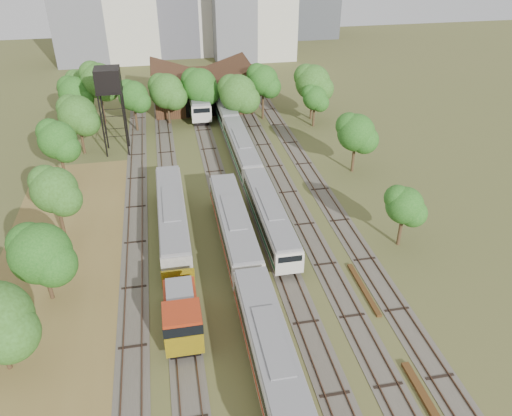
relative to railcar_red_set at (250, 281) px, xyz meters
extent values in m
plane|color=#475123|center=(2.00, -7.03, -1.92)|extent=(240.00, 240.00, 0.00)
cube|color=brown|center=(-16.00, 0.97, -1.90)|extent=(14.00, 60.00, 0.04)
cube|color=#4C473D|center=(-10.00, 17.97, -1.89)|extent=(2.60, 80.00, 0.06)
cube|color=#472D1E|center=(-10.72, 17.97, -1.80)|extent=(0.08, 80.00, 0.14)
cube|color=#472D1E|center=(-9.28, 17.97, -1.80)|extent=(0.08, 80.00, 0.14)
cube|color=#4C473D|center=(-6.00, 17.97, -1.89)|extent=(2.60, 80.00, 0.06)
cube|color=#472D1E|center=(-6.72, 17.97, -1.80)|extent=(0.08, 80.00, 0.14)
cube|color=#472D1E|center=(-5.28, 17.97, -1.80)|extent=(0.08, 80.00, 0.14)
cube|color=#4C473D|center=(0.00, 17.97, -1.89)|extent=(2.60, 80.00, 0.06)
cube|color=#472D1E|center=(-0.72, 17.97, -1.80)|extent=(0.08, 80.00, 0.14)
cube|color=#472D1E|center=(0.72, 17.97, -1.80)|extent=(0.08, 80.00, 0.14)
cube|color=#4C473D|center=(4.00, 17.97, -1.89)|extent=(2.60, 80.00, 0.06)
cube|color=#472D1E|center=(3.28, 17.97, -1.80)|extent=(0.08, 80.00, 0.14)
cube|color=#472D1E|center=(4.72, 17.97, -1.80)|extent=(0.08, 80.00, 0.14)
cube|color=#4C473D|center=(8.00, 17.97, -1.89)|extent=(2.60, 80.00, 0.06)
cube|color=#472D1E|center=(7.28, 17.97, -1.80)|extent=(0.08, 80.00, 0.14)
cube|color=#472D1E|center=(8.72, 17.97, -1.80)|extent=(0.08, 80.00, 0.14)
cube|color=#4C473D|center=(12.00, 17.97, -1.89)|extent=(2.60, 80.00, 0.06)
cube|color=#472D1E|center=(11.28, 17.97, -1.80)|extent=(0.08, 80.00, 0.14)
cube|color=#472D1E|center=(12.72, 17.97, -1.80)|extent=(0.08, 80.00, 0.14)
cube|color=black|center=(0.00, -8.69, -1.52)|extent=(2.19, 15.64, 0.79)
cube|color=beige|center=(0.00, -8.69, 0.11)|extent=(2.88, 17.00, 2.48)
cube|color=black|center=(0.00, -8.69, 0.41)|extent=(2.94, 15.64, 0.84)
cube|color=slate|center=(0.00, -8.69, 1.53)|extent=(2.65, 16.66, 0.36)
cube|color=maroon|center=(0.00, -8.69, -0.58)|extent=(2.94, 16.66, 0.45)
cube|color=black|center=(0.00, 8.81, -1.52)|extent=(2.19, 15.64, 0.79)
cube|color=beige|center=(0.00, 8.81, 0.11)|extent=(2.88, 17.00, 2.48)
cube|color=black|center=(0.00, 8.81, 0.41)|extent=(2.94, 15.64, 0.84)
cube|color=slate|center=(0.00, 8.81, 1.53)|extent=(2.65, 16.66, 0.36)
cube|color=maroon|center=(0.00, 8.81, -0.58)|extent=(2.94, 16.66, 0.45)
cube|color=black|center=(4.00, 10.32, -1.56)|extent=(1.99, 15.64, 0.72)
cube|color=beige|center=(4.00, 10.32, -0.07)|extent=(2.63, 17.00, 2.26)
cube|color=black|center=(4.00, 10.32, 0.21)|extent=(2.69, 15.64, 0.77)
cube|color=slate|center=(4.00, 10.32, 1.23)|extent=(2.42, 16.66, 0.33)
cube|color=#165934|center=(4.00, 10.32, -0.70)|extent=(2.69, 16.66, 0.41)
cube|color=beige|center=(4.00, 1.87, -0.18)|extent=(2.67, 0.25, 2.04)
cube|color=black|center=(4.00, 27.82, -1.56)|extent=(1.99, 15.64, 0.72)
cube|color=beige|center=(4.00, 27.82, -0.07)|extent=(2.63, 17.00, 2.26)
cube|color=black|center=(4.00, 27.82, 0.21)|extent=(2.69, 15.64, 0.77)
cube|color=slate|center=(4.00, 27.82, 1.23)|extent=(2.42, 16.66, 0.33)
cube|color=#165934|center=(4.00, 27.82, -0.70)|extent=(2.69, 16.66, 0.41)
cube|color=black|center=(4.00, 45.32, -1.56)|extent=(1.99, 15.64, 0.72)
cube|color=beige|center=(4.00, 45.32, -0.07)|extent=(2.63, 17.00, 2.26)
cube|color=black|center=(4.00, 45.32, 0.21)|extent=(2.69, 15.64, 0.77)
cube|color=slate|center=(4.00, 45.32, 1.23)|extent=(2.42, 16.66, 0.33)
cube|color=#165934|center=(4.00, 45.32, -0.70)|extent=(2.69, 16.66, 0.41)
cube|color=black|center=(0.00, 48.97, -1.50)|extent=(2.30, 14.72, 0.84)
cube|color=beige|center=(0.00, 48.97, 0.22)|extent=(3.03, 16.00, 2.62)
cube|color=black|center=(0.00, 48.97, 0.54)|extent=(3.09, 14.72, 0.89)
cube|color=slate|center=(0.00, 48.97, 1.72)|extent=(2.79, 15.68, 0.38)
cube|color=#165934|center=(0.00, 48.97, -0.51)|extent=(3.09, 15.68, 0.47)
cube|color=beige|center=(0.00, 41.02, 0.09)|extent=(3.07, 0.25, 2.35)
cube|color=black|center=(-6.00, -2.15, -1.45)|extent=(2.33, 7.20, 0.95)
cube|color=maroon|center=(-6.00, -1.35, -0.18)|extent=(2.65, 4.40, 1.59)
cube|color=maroon|center=(-6.00, -4.75, 0.46)|extent=(2.86, 2.75, 2.86)
cube|color=black|center=(-6.00, -4.75, 1.15)|extent=(2.91, 2.80, 0.95)
cube|color=gold|center=(-6.00, -6.10, -0.23)|extent=(2.86, 0.20, 1.91)
cube|color=gold|center=(-6.00, 1.80, -0.23)|extent=(2.86, 0.20, 1.91)
cube|color=slate|center=(-6.00, -2.15, 1.57)|extent=(2.12, 3.60, 0.21)
cube|color=black|center=(-6.00, 11.85, -1.54)|extent=(2.12, 16.56, 0.77)
cube|color=gray|center=(-6.00, 11.85, 0.06)|extent=(2.80, 18.00, 2.41)
cube|color=black|center=(-6.00, 11.85, 0.35)|extent=(2.86, 16.56, 0.82)
cube|color=slate|center=(-6.00, 11.85, 1.44)|extent=(2.58, 17.64, 0.35)
cylinder|color=black|center=(-14.01, 32.78, 2.40)|extent=(0.22, 0.22, 8.65)
cylinder|color=black|center=(-11.09, 32.78, 2.40)|extent=(0.22, 0.22, 8.65)
cylinder|color=black|center=(-14.01, 35.70, 2.40)|extent=(0.22, 0.22, 8.65)
cylinder|color=black|center=(-11.09, 35.70, 2.40)|extent=(0.22, 0.22, 8.65)
cube|color=black|center=(-12.55, 34.24, 6.83)|extent=(3.41, 3.41, 0.20)
cube|color=black|center=(-12.55, 34.24, 8.39)|extent=(3.25, 3.25, 2.92)
cube|color=#533417|center=(10.00, -13.76, -1.78)|extent=(0.56, 8.46, 0.28)
cube|color=#533417|center=(10.20, -0.81, -1.81)|extent=(0.45, 7.18, 0.23)
cube|color=#352013|center=(1.00, 50.97, 0.83)|extent=(16.00, 11.00, 5.50)
cube|color=#352013|center=(-3.00, 50.97, 4.18)|extent=(8.45, 11.55, 2.96)
cube|color=#352013|center=(5.00, 50.97, 4.18)|extent=(8.45, 11.55, 2.96)
cube|color=black|center=(1.00, 45.52, 0.28)|extent=(6.40, 0.15, 4.12)
cylinder|color=#382616|center=(-18.90, -4.19, -0.04)|extent=(0.36, 0.36, 3.76)
cylinder|color=#382616|center=(-16.99, 3.39, -0.03)|extent=(0.36, 0.36, 3.78)
sphere|color=#1B5316|center=(-16.99, 3.39, 2.89)|extent=(5.15, 5.15, 5.15)
cylinder|color=#382616|center=(-17.18, 13.29, 0.24)|extent=(0.36, 0.36, 4.33)
sphere|color=#1B5316|center=(-17.18, 13.29, 3.59)|extent=(4.62, 4.62, 4.62)
cylinder|color=#382616|center=(-18.38, 24.93, 0.47)|extent=(0.36, 0.36, 4.78)
sphere|color=#1B5316|center=(-18.38, 24.93, 4.16)|extent=(4.49, 4.49, 4.49)
cylinder|color=#382616|center=(-17.21, 34.54, 0.30)|extent=(0.36, 0.36, 4.44)
sphere|color=#1B5316|center=(-17.21, 34.54, 3.73)|extent=(5.17, 5.17, 5.17)
cylinder|color=#382616|center=(-18.74, 45.00, 0.23)|extent=(0.36, 0.36, 4.31)
sphere|color=#1B5316|center=(-18.74, 45.00, 3.56)|extent=(4.87, 4.87, 4.87)
cylinder|color=#382616|center=(-19.11, 53.37, -0.14)|extent=(0.36, 0.36, 3.57)
sphere|color=#1B5316|center=(-19.11, 53.37, 2.62)|extent=(4.31, 4.31, 4.31)
cylinder|color=#382616|center=(-15.08, 45.63, 0.81)|extent=(0.36, 0.36, 5.47)
sphere|color=#1B5316|center=(-15.08, 45.63, 5.04)|extent=(5.37, 5.37, 5.37)
cylinder|color=#382616|center=(-10.00, 41.67, 0.25)|extent=(0.36, 0.36, 4.35)
sphere|color=#1B5316|center=(-10.00, 41.67, 3.61)|extent=(4.44, 4.44, 4.44)
cylinder|color=#382616|center=(-4.97, 43.77, 0.15)|extent=(0.36, 0.36, 4.14)
sphere|color=#1B5316|center=(-4.97, 43.77, 3.35)|extent=(5.39, 5.39, 5.39)
cylinder|color=#382616|center=(0.22, 44.44, 0.28)|extent=(0.36, 0.36, 4.41)
sphere|color=#1B5316|center=(0.22, 44.44, 3.69)|extent=(5.43, 5.43, 5.43)
cylinder|color=#382616|center=(5.60, 40.20, 0.20)|extent=(0.36, 0.36, 4.24)
sphere|color=#1B5316|center=(5.60, 40.20, 3.47)|extent=(5.69, 5.69, 5.69)
cylinder|color=#382616|center=(10.10, 43.13, 0.56)|extent=(0.36, 0.36, 4.96)
sphere|color=#1B5316|center=(10.10, 43.13, 4.39)|extent=(4.76, 4.76, 4.76)
cylinder|color=#382616|center=(17.77, 41.47, 0.44)|extent=(0.36, 0.36, 4.72)
sphere|color=#1B5316|center=(17.77, 41.47, 4.09)|extent=(5.52, 5.52, 5.52)
cylinder|color=#382616|center=(16.31, 5.28, -0.12)|extent=(0.36, 0.36, 3.61)
sphere|color=#1B5316|center=(16.31, 5.28, 2.67)|extent=(3.69, 3.69, 3.69)
cylinder|color=#382616|center=(17.61, 21.99, 0.19)|extent=(0.36, 0.36, 4.22)
sphere|color=#1B5316|center=(17.61, 21.99, 3.45)|extent=(4.72, 4.72, 4.72)
cylinder|color=#382616|center=(17.22, 38.28, -0.12)|extent=(0.36, 0.36, 3.60)
sphere|color=#1B5316|center=(17.22, 38.28, 2.65)|extent=(3.68, 3.68, 3.68)
camera|label=1|loc=(-5.91, -32.94, 27.25)|focal=35.00mm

